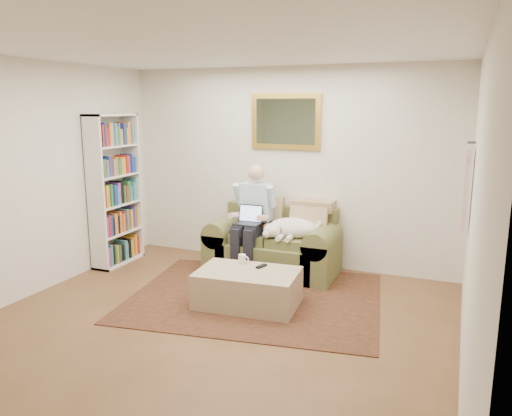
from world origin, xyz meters
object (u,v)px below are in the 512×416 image
Objects in this scene: sofa at (273,250)px; laptop at (249,219)px; coffee_mug at (242,259)px; seated_man at (251,220)px; ottoman at (248,288)px; sleeping_dog at (293,228)px; bookshelf at (115,190)px.

sofa is 0.55m from laptop.
sofa is 5.15× the size of laptop.
laptop is 3.17× the size of coffee_mug.
seated_man reaches higher than ottoman.
laptop is 1.14m from ottoman.
coffee_mug is at bearing -91.25° from sofa.
bookshelf reaches higher than sleeping_dog.
seated_man is (-0.25, -0.15, 0.41)m from sofa.
sleeping_dog is 6.73× the size of coffee_mug.
bookshelf reaches higher than laptop.
bookshelf is at bearing 162.59° from ottoman.
ottoman is (0.14, -1.15, -0.09)m from sofa.
seated_man is 4.33× the size of laptop.
coffee_mug is at bearing -73.90° from seated_man.
sleeping_dog is at bearing 82.04° from ottoman.
laptop is (-0.25, -0.21, 0.44)m from sofa.
ottoman is 10.59× the size of coffee_mug.
bookshelf is at bearing -167.77° from sofa.
sofa is 16.34× the size of coffee_mug.
seated_man is 1.89m from bookshelf.
sleeping_dog reaches higher than coffee_mug.
seated_man is 0.07m from laptop.
sofa is at bearing 164.26° from sleeping_dog.
sofa is 1.54× the size of ottoman.
seated_man reaches higher than sofa.
seated_man is 0.69× the size of bookshelf.
sofa is 2.25m from bookshelf.
seated_man is at bearing -172.87° from sleeping_dog.
seated_man reaches higher than sleeping_dog.
sleeping_dog is (0.54, 0.13, -0.10)m from laptop.
sleeping_dog is 1.16m from ottoman.
sofa reaches higher than sleeping_dog.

